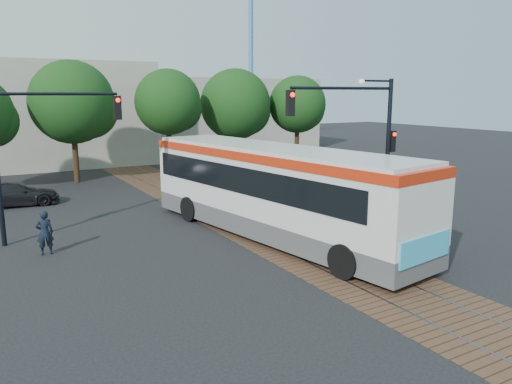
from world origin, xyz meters
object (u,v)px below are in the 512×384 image
signal_pole_main (367,130)px  parked_car (15,194)px  city_bus (274,187)px  signal_pole_left (28,141)px  traffic_island (381,218)px  officer (45,233)px

signal_pole_main → parked_car: bearing=135.9°
city_bus → signal_pole_left: signal_pole_left is taller
traffic_island → officer: (-13.10, 3.00, 0.47)m
traffic_island → signal_pole_left: (-13.19, 4.89, 3.54)m
parked_car → city_bus: bearing=-139.0°
city_bus → traffic_island: (4.92, -0.89, -1.67)m
signal_pole_main → parked_car: signal_pole_main is taller
city_bus → signal_pole_left: (-8.27, 4.01, 1.86)m
city_bus → parked_car: 14.14m
signal_pole_main → city_bus: bearing=168.6°
signal_pole_main → traffic_island: bearing=-5.4°
officer → parked_car: size_ratio=0.38×
signal_pole_main → parked_car: 17.66m
city_bus → signal_pole_main: signal_pole_main is taller
officer → parked_car: officer is taller
signal_pole_main → parked_car: (-12.41, 12.05, -3.55)m
signal_pole_main → signal_pole_left: size_ratio=1.00×
city_bus → officer: bearing=156.7°
city_bus → officer: size_ratio=8.57×
city_bus → officer: city_bus is taller
officer → parked_car: bearing=-87.3°
traffic_island → parked_car: 18.06m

